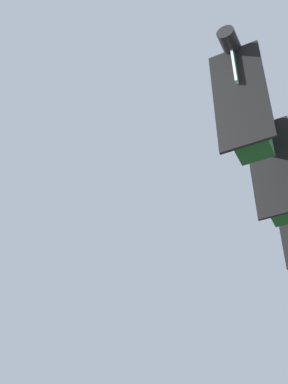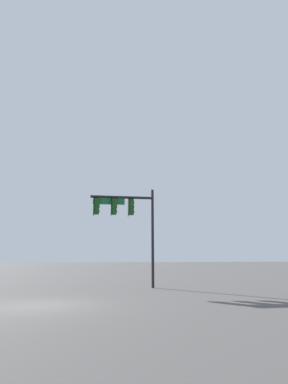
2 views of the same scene
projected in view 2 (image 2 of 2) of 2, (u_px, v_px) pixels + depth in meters
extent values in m
plane|color=#514F4C|center=(39.00, 306.00, 12.12)|extent=(400.00, 400.00, 0.00)
cylinder|color=black|center=(153.00, 237.00, 20.43)|extent=(0.19, 0.19, 6.64)
cylinder|color=black|center=(122.00, 197.00, 20.74)|extent=(4.24, 1.06, 0.18)
cube|color=black|center=(128.00, 207.00, 20.65)|extent=(0.14, 0.52, 1.30)
cube|color=#144719|center=(131.00, 207.00, 20.68)|extent=(0.42, 0.39, 1.10)
cylinder|color=#144719|center=(131.00, 198.00, 20.81)|extent=(0.04, 0.04, 0.12)
cylinder|color=red|center=(134.00, 202.00, 20.78)|extent=(0.07, 0.22, 0.22)
cylinder|color=#392D05|center=(134.00, 207.00, 20.71)|extent=(0.07, 0.22, 0.22)
cylinder|color=black|center=(134.00, 212.00, 20.63)|extent=(0.07, 0.22, 0.22)
cube|color=black|center=(111.00, 207.00, 20.49)|extent=(0.14, 0.52, 1.30)
cube|color=#144719|center=(114.00, 207.00, 20.52)|extent=(0.42, 0.39, 1.10)
cylinder|color=#144719|center=(114.00, 198.00, 20.65)|extent=(0.04, 0.04, 0.12)
cylinder|color=red|center=(117.00, 202.00, 20.62)|extent=(0.07, 0.22, 0.22)
cylinder|color=#392D05|center=(117.00, 207.00, 20.54)|extent=(0.07, 0.22, 0.22)
cylinder|color=black|center=(117.00, 211.00, 20.47)|extent=(0.07, 0.22, 0.22)
cube|color=black|center=(94.00, 206.00, 20.33)|extent=(0.14, 0.52, 1.30)
cube|color=#144719|center=(96.00, 206.00, 20.36)|extent=(0.42, 0.39, 1.10)
cylinder|color=#144719|center=(97.00, 197.00, 20.49)|extent=(0.04, 0.04, 0.12)
cylinder|color=red|center=(100.00, 202.00, 20.46)|extent=(0.07, 0.22, 0.22)
cylinder|color=#392D05|center=(99.00, 206.00, 20.38)|extent=(0.07, 0.22, 0.22)
cylinder|color=black|center=(99.00, 211.00, 20.31)|extent=(0.07, 0.22, 0.22)
cube|color=#0F602D|center=(109.00, 201.00, 20.55)|extent=(2.09, 0.48, 0.41)
cube|color=white|center=(109.00, 201.00, 20.55)|extent=(2.15, 0.47, 0.47)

